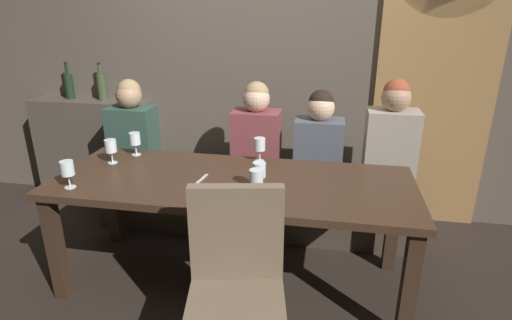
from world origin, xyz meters
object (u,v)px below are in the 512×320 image
chair_near_side (236,280)px  wine_glass_far_left (260,145)px  wine_bottle_dark_red (69,85)px  wine_bottle_pale_label (102,86)px  dining_table (232,192)px  banquette_bench (254,204)px  wine_glass_center_front (67,170)px  wine_glass_far_right (259,171)px  diner_near_end (391,140)px  diner_far_end (319,141)px  fork_on_table (201,179)px  wine_glass_end_left (135,139)px  diner_redhead (133,129)px  wine_glass_center_back (111,147)px  diner_bearded (256,135)px  wine_glass_near_left (256,178)px

chair_near_side → wine_glass_far_left: chair_near_side is taller
wine_bottle_dark_red → wine_bottle_pale_label: same height
dining_table → banquette_bench: (0.00, 0.70, -0.42)m
dining_table → wine_bottle_dark_red: size_ratio=6.75×
dining_table → wine_glass_center_front: (-0.90, -0.29, 0.20)m
wine_glass_center_front → wine_glass_far_right: 1.10m
diner_near_end → wine_bottle_pale_label: size_ratio=2.52×
diner_far_end → wine_glass_center_front: (-1.40, -1.01, 0.06)m
wine_glass_far_right → fork_on_table: bearing=169.6°
wine_glass_far_right → fork_on_table: 0.39m
dining_table → wine_glass_end_left: (-0.78, 0.31, 0.20)m
wine_glass_center_front → wine_glass_far_left: bearing=32.1°
wine_bottle_dark_red → diner_near_end: bearing=-7.8°
wine_bottle_dark_red → wine_glass_center_front: 1.60m
wine_bottle_pale_label → wine_glass_far_right: (1.62, -1.18, -0.22)m
dining_table → diner_redhead: bearing=145.1°
wine_glass_end_left → wine_glass_center_back: (-0.08, -0.18, -0.00)m
diner_bearded → wine_glass_far_right: (0.17, -0.81, 0.04)m
chair_near_side → wine_glass_near_left: (-0.00, 0.50, 0.29)m
wine_bottle_dark_red → wine_glass_far_right: size_ratio=1.99×
wine_bottle_pale_label → wine_glass_end_left: 1.03m
dining_table → wine_glass_center_back: size_ratio=13.41×
wine_bottle_pale_label → wine_glass_end_left: size_ratio=1.99×
wine_glass_center_front → wine_glass_far_right: bearing=9.4°
banquette_bench → diner_bearded: (0.02, 0.00, 0.59)m
banquette_bench → wine_glass_end_left: size_ratio=15.24×
wine_bottle_pale_label → banquette_bench: bearing=-14.3°
banquette_bench → diner_redhead: size_ratio=3.30×
banquette_bench → wine_bottle_dark_red: (-1.75, 0.36, 0.84)m
wine_bottle_dark_red → wine_glass_center_back: (0.88, -0.93, -0.22)m
chair_near_side → diner_near_end: size_ratio=1.19×
wine_glass_end_left → wine_glass_near_left: size_ratio=1.00×
diner_redhead → diner_far_end: size_ratio=1.05×
diner_bearded → wine_glass_far_left: size_ratio=4.69×
diner_near_end → wine_glass_far_left: diner_near_end is taller
diner_bearded → wine_glass_center_front: diner_bearded is taller
diner_bearded → wine_glass_far_right: diner_bearded is taller
chair_near_side → wine_bottle_dark_red: 2.68m
wine_glass_center_back → dining_table: bearing=-8.4°
banquette_bench → wine_glass_far_left: bearing=-72.9°
chair_near_side → wine_glass_center_front: (-1.09, 0.43, 0.29)m
banquette_bench → diner_near_end: 1.17m
wine_bottle_pale_label → wine_glass_far_right: bearing=-35.9°
fork_on_table → wine_bottle_pale_label: bearing=145.8°
diner_bearded → wine_bottle_dark_red: wine_bottle_dark_red is taller
diner_far_end → wine_glass_center_front: diner_far_end is taller
wine_glass_far_left → wine_glass_center_front: bearing=-147.9°
diner_bearded → wine_glass_center_front: 1.36m
dining_table → wine_bottle_pale_label: wine_bottle_pale_label is taller
chair_near_side → wine_glass_near_left: 0.58m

